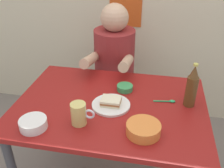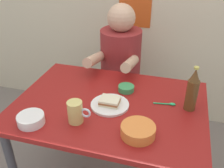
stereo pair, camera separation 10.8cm
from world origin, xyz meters
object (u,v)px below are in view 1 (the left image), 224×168
beer_bottle (192,87)px  stool (114,99)px  person_seated (114,56)px  plate_orange (111,105)px  beer_mug (79,114)px  dining_table (110,116)px  sandwich (111,101)px  rice_bowl_white (33,123)px

beer_bottle → stool: bearing=134.0°
person_seated → plate_orange: size_ratio=3.27×
stool → beer_bottle: bearing=-46.0°
beer_mug → dining_table: bearing=60.4°
dining_table → beer_bottle: beer_bottle is taller
stool → beer_mug: size_ratio=3.57×
sandwich → plate_orange: bearing=45.0°
person_seated → stool: bearing=90.0°
person_seated → beer_mug: person_seated is taller
plate_orange → beer_mug: bearing=-125.1°
plate_orange → dining_table: bearing=108.6°
stool → plate_orange: size_ratio=2.05×
rice_bowl_white → person_seated: bearing=75.0°
dining_table → plate_orange: size_ratio=5.00×
dining_table → person_seated: 0.64m
dining_table → rice_bowl_white: size_ratio=7.86×
person_seated → beer_bottle: (0.54, -0.55, 0.09)m
plate_orange → beer_bottle: beer_bottle is taller
person_seated → sandwich: size_ratio=6.54×
sandwich → rice_bowl_white: 0.43m
stool → person_seated: bearing=-90.0°
plate_orange → beer_mug: 0.23m
person_seated → beer_mug: (-0.03, -0.83, 0.03)m
rice_bowl_white → sandwich: bearing=37.1°
stool → plate_orange: bearing=-81.1°
plate_orange → sandwich: size_ratio=2.00×
stool → plate_orange: plate_orange is taller
stool → person_seated: (0.00, -0.01, 0.42)m
sandwich → beer_mug: size_ratio=0.87×
beer_mug → beer_bottle: size_ratio=0.48×
plate_orange → rice_bowl_white: (-0.35, -0.26, 0.02)m
dining_table → beer_mug: 0.29m
stool → plate_orange: 0.78m
beer_bottle → rice_bowl_white: beer_bottle is taller
dining_table → stool: size_ratio=2.44×
rice_bowl_white → stool: bearing=75.1°
stool → person_seated: 0.42m
sandwich → beer_bottle: 0.46m
person_seated → sandwich: person_seated is taller
rice_bowl_white → beer_bottle: bearing=24.6°
beer_mug → beer_bottle: 0.63m
beer_bottle → plate_orange: bearing=-167.5°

